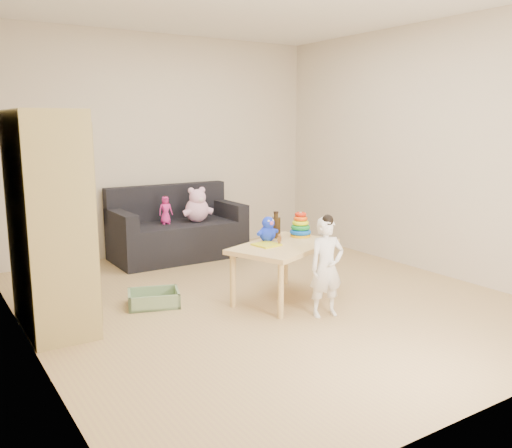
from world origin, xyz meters
TOP-DOWN VIEW (x-y plane):
  - room at (0.00, 0.00)m, footprint 4.50×4.50m
  - wardrobe at (-1.76, 0.35)m, footprint 0.46×0.93m
  - sofa at (-0.02, 1.83)m, footprint 1.51×0.76m
  - play_table at (0.13, -0.08)m, footprint 1.13×0.93m
  - storage_bin at (-0.92, 0.39)m, footprint 0.52×0.45m
  - toddler at (0.18, -0.61)m, footprint 0.33×0.26m
  - pink_bear at (0.19, 1.76)m, footprint 0.37×0.34m
  - doll at (-0.18, 1.81)m, footprint 0.17×0.12m
  - ring_stacker at (0.46, 0.10)m, footprint 0.21×0.21m
  - brown_bottle at (0.23, 0.18)m, footprint 0.09×0.09m
  - blue_plush at (0.07, 0.09)m, footprint 0.24×0.23m
  - wooden_figure at (0.08, -0.08)m, footprint 0.05×0.05m
  - yellow_book at (-0.03, -0.04)m, footprint 0.23×0.23m

SIDE VIEW (x-z plane):
  - storage_bin at x=-0.92m, z-range 0.00..0.13m
  - sofa at x=-0.02m, z-range 0.00..0.42m
  - play_table at x=0.13m, z-range 0.00..0.51m
  - toddler at x=0.18m, z-range 0.00..0.80m
  - yellow_book at x=-0.03m, z-range 0.51..0.53m
  - wooden_figure at x=0.08m, z-range 0.51..0.61m
  - doll at x=-0.18m, z-range 0.42..0.74m
  - pink_bear at x=0.19m, z-range 0.42..0.77m
  - ring_stacker at x=0.46m, z-range 0.49..0.72m
  - brown_bottle at x=0.23m, z-range 0.49..0.74m
  - blue_plush at x=0.07m, z-range 0.51..0.75m
  - wardrobe at x=-1.76m, z-range 0.00..1.67m
  - room at x=0.00m, z-range -0.95..3.55m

